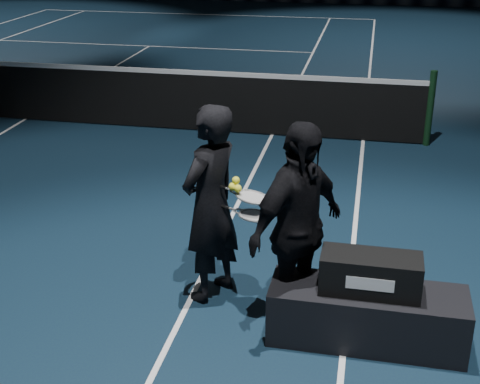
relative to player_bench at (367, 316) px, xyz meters
The scene contains 13 objects.
floor 7.59m from the player_bench, 138.16° to the left, with size 36.00×36.00×0.00m, color #0D1D31.
court_lines 7.59m from the player_bench, 138.16° to the left, with size 10.98×23.78×0.01m, color white, non-canonical shape.
net_post_right 5.12m from the player_bench, 81.57° to the left, with size 0.10×0.10×1.10m, color black.
net_mesh 7.59m from the player_bench, 138.16° to the left, with size 12.80×0.02×0.86m, color black.
net_tape 7.61m from the player_bench, 138.16° to the left, with size 12.80×0.03×0.07m, color white.
player_bench is the anchor object (origin of this frame).
racket_bag 0.39m from the player_bench, ahead, with size 0.77×0.33×0.31m, color black.
bag_signature 0.42m from the player_bench, 90.00° to the right, with size 0.36×0.00×0.10m, color white.
player_a 1.58m from the player_bench, 162.15° to the left, with size 0.64×0.42×1.77m, color black.
player_b 0.89m from the player_bench, 169.24° to the left, with size 1.04×0.43×1.77m, color black.
racket_lower 1.20m from the player_bench, 164.41° to the left, with size 0.68×0.22×0.03m, color black, non-canonical shape.
racket_upper 1.32m from the player_bench, 161.88° to the left, with size 0.68×0.22×0.03m, color black, non-canonical shape.
tennis_balls 1.48m from the player_bench, 162.98° to the left, with size 0.12×0.10×0.12m, color yellow, non-canonical shape.
Camera 1 is at (5.54, -9.66, 3.22)m, focal length 50.00 mm.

